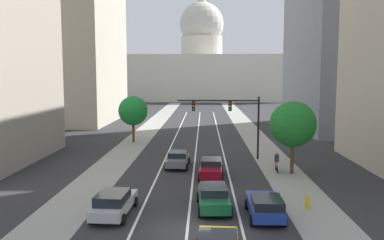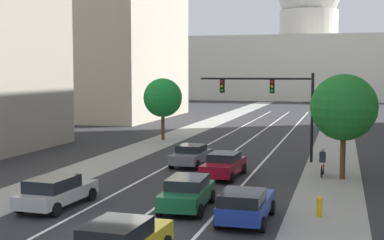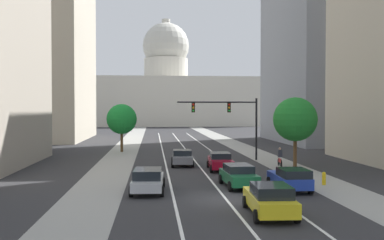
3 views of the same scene
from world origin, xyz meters
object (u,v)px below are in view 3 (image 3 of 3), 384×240
car_yellow (270,199)px  car_crimson (220,161)px  car_green (239,175)px  street_tree_mid_left (122,119)px  cyclist (280,157)px  traffic_signal_mast (231,115)px  capitol_building (166,94)px  car_silver (148,180)px  car_blue (290,178)px  car_gray (182,157)px  street_tree_near_right (295,119)px  fire_hydrant (324,178)px

car_yellow → car_crimson: size_ratio=1.00×
car_green → street_tree_mid_left: 26.97m
car_yellow → cyclist: bearing=-15.1°
car_crimson → traffic_signal_mast: traffic_signal_mast is taller
capitol_building → traffic_signal_mast: capitol_building is taller
street_tree_mid_left → car_yellow: bearing=-74.1°
car_silver → car_blue: size_ratio=1.13×
car_gray → traffic_signal_mast: size_ratio=0.52×
capitol_building → street_tree_near_right: bearing=-85.4°
car_gray → fire_hydrant: car_gray is taller
car_yellow → car_green: car_yellow is taller
fire_hydrant → car_gray: bearing=128.2°
cyclist → street_tree_near_right: size_ratio=0.28×
capitol_building → car_yellow: (1.49, -121.10, -9.12)m
car_yellow → traffic_signal_mast: 23.59m
capitol_building → street_tree_near_right: (8.40, -103.78, -5.67)m
car_silver → car_green: car_green is taller
car_green → street_tree_near_right: size_ratio=0.72×
street_tree_mid_left → car_silver: bearing=-82.6°
car_crimson → car_yellow: bearing=-177.6°
car_silver → car_green: bearing=-74.8°
car_crimson → street_tree_near_right: (6.90, 1.24, 3.49)m
capitol_building → car_yellow: 121.46m
street_tree_near_right → capitol_building: bearing=94.6°
cyclist → street_tree_mid_left: (-15.15, 15.03, 3.10)m
car_crimson → fire_hydrant: bearing=-140.7°
car_gray → traffic_signal_mast: 7.40m
traffic_signal_mast → fire_hydrant: 16.02m
fire_hydrant → street_tree_mid_left: (-15.37, 24.82, 3.49)m
car_green → car_gray: car_green is taller
car_gray → fire_hydrant: size_ratio=4.68×
car_gray → cyclist: bearing=-97.6°
capitol_building → car_yellow: capitol_building is taller
car_silver → car_yellow: car_yellow is taller
traffic_signal_mast → street_tree_near_right: 7.55m
capitol_building → traffic_signal_mast: (3.66, -97.92, -5.34)m
street_tree_near_right → traffic_signal_mast: bearing=129.0°
cyclist → fire_hydrant: bearing=-175.2°
car_silver → car_blue: bearing=-89.2°
car_green → car_gray: size_ratio=1.05×
car_gray → capitol_building: bearing=1.6°
cyclist → street_tree_near_right: street_tree_near_right is taller
car_silver → car_blue: same height
capitol_building → car_crimson: bearing=-89.2°
car_crimson → fire_hydrant: 9.90m
car_crimson → fire_hydrant: size_ratio=5.24×
car_green → street_tree_near_right: street_tree_near_right is taller
car_gray → street_tree_near_right: street_tree_near_right is taller
car_gray → street_tree_mid_left: street_tree_mid_left is taller
street_tree_near_right → fire_hydrant: bearing=-96.0°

